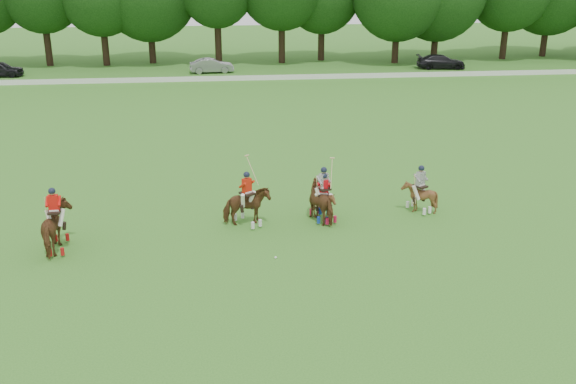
{
  "coord_description": "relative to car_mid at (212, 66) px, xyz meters",
  "views": [
    {
      "loc": [
        -0.33,
        -20.27,
        10.34
      ],
      "look_at": [
        2.39,
        4.2,
        1.4
      ],
      "focal_mm": 40.0,
      "sensor_mm": 36.0,
      "label": 1
    }
  ],
  "objects": [
    {
      "name": "polo_stripe_a",
      "position": [
        4.68,
        -38.1,
        0.16
      ],
      "size": [
        1.62,
        2.14,
        2.35
      ],
      "color": "#4A2613",
      "rests_on": "ground"
    },
    {
      "name": "boundary_rail",
      "position": [
        0.78,
        -4.5,
        -0.47
      ],
      "size": [
        120.0,
        0.1,
        0.44
      ],
      "primitive_type": "cube",
      "color": "white",
      "rests_on": "ground"
    },
    {
      "name": "polo_ball",
      "position": [
        2.36,
        -41.55,
        -0.64
      ],
      "size": [
        0.09,
        0.09,
        0.09
      ],
      "primitive_type": "sphere",
      "color": "white",
      "rests_on": "ground"
    },
    {
      "name": "polo_stripe_b",
      "position": [
        8.97,
        -37.61,
        0.05
      ],
      "size": [
        1.57,
        1.63,
        2.11
      ],
      "color": "#4A2613",
      "rests_on": "ground"
    },
    {
      "name": "car_right",
      "position": [
        22.88,
        0.0,
        0.01
      ],
      "size": [
        5.01,
        2.54,
        1.39
      ],
      "primitive_type": "imported",
      "rotation": [
        0.0,
        0.0,
        1.44
      ],
      "color": "black",
      "rests_on": "ground"
    },
    {
      "name": "polo_red_a",
      "position": [
        -5.71,
        -39.9,
        0.23
      ],
      "size": [
        1.35,
        2.2,
        2.49
      ],
      "color": "#4A2613",
      "rests_on": "ground"
    },
    {
      "name": "ground",
      "position": [
        0.78,
        -42.5,
        -0.69
      ],
      "size": [
        180.0,
        180.0,
        0.0
      ],
      "primitive_type": "plane",
      "color": "#316D1F",
      "rests_on": "ground"
    },
    {
      "name": "polo_red_b",
      "position": [
        1.5,
        -38.25,
        0.14
      ],
      "size": [
        2.08,
        2.03,
        2.85
      ],
      "color": "#4A2613",
      "rests_on": "ground"
    },
    {
      "name": "polo_red_c",
      "position": [
        4.69,
        -38.13,
        0.05
      ],
      "size": [
        1.35,
        1.46,
        2.64
      ],
      "color": "#4A2613",
      "rests_on": "ground"
    },
    {
      "name": "car_mid",
      "position": [
        0.0,
        0.0,
        0.0
      ],
      "size": [
        4.29,
        1.8,
        1.38
      ],
      "primitive_type": "imported",
      "rotation": [
        0.0,
        0.0,
        1.65
      ],
      "color": "gray",
      "rests_on": "ground"
    }
  ]
}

